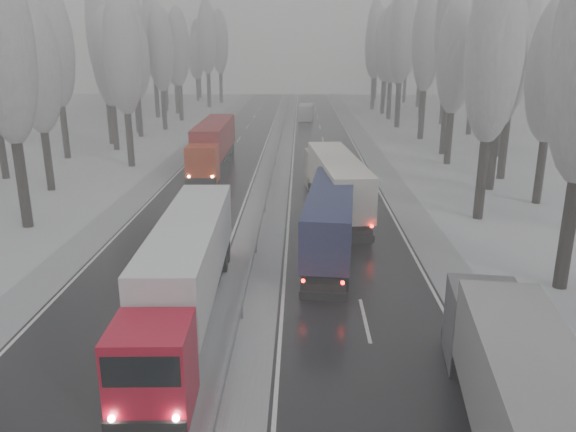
{
  "coord_description": "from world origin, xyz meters",
  "views": [
    {
      "loc": [
        2.46,
        -9.59,
        11.14
      ],
      "look_at": [
        1.8,
        19.98,
        2.2
      ],
      "focal_mm": 35.0,
      "sensor_mm": 36.0,
      "label": 1
    }
  ],
  "objects_px": {
    "truck_cream_box": "(335,178)",
    "truck_grey_tarp": "(536,429)",
    "truck_blue_box": "(332,212)",
    "box_truck_distant": "(306,112)",
    "truck_red_white": "(186,266)",
    "truck_red_red": "(213,142)"
  },
  "relations": [
    {
      "from": "truck_cream_box",
      "to": "truck_red_white",
      "type": "relative_size",
      "value": 1.02
    },
    {
      "from": "truck_red_red",
      "to": "truck_blue_box",
      "type": "bearing_deg",
      "value": -66.73
    },
    {
      "from": "truck_red_white",
      "to": "truck_cream_box",
      "type": "bearing_deg",
      "value": 64.33
    },
    {
      "from": "truck_blue_box",
      "to": "truck_red_white",
      "type": "xyz_separation_m",
      "value": [
        -6.56,
        -8.67,
        0.15
      ]
    },
    {
      "from": "truck_cream_box",
      "to": "truck_red_white",
      "type": "xyz_separation_m",
      "value": [
        -7.15,
        -16.29,
        -0.03
      ]
    },
    {
      "from": "truck_blue_box",
      "to": "truck_cream_box",
      "type": "relative_size",
      "value": 0.93
    },
    {
      "from": "truck_grey_tarp",
      "to": "truck_red_white",
      "type": "distance_m",
      "value": 14.65
    },
    {
      "from": "truck_grey_tarp",
      "to": "box_truck_distant",
      "type": "distance_m",
      "value": 77.93
    },
    {
      "from": "box_truck_distant",
      "to": "truck_red_white",
      "type": "distance_m",
      "value": 67.79
    },
    {
      "from": "truck_red_white",
      "to": "truck_red_red",
      "type": "bearing_deg",
      "value": 94.58
    },
    {
      "from": "truck_blue_box",
      "to": "truck_red_red",
      "type": "xyz_separation_m",
      "value": [
        -10.15,
        22.68,
        0.26
      ]
    },
    {
      "from": "truck_cream_box",
      "to": "box_truck_distant",
      "type": "xyz_separation_m",
      "value": [
        -1.53,
        51.26,
        -1.1
      ]
    },
    {
      "from": "truck_grey_tarp",
      "to": "box_truck_distant",
      "type": "bearing_deg",
      "value": 100.8
    },
    {
      "from": "truck_blue_box",
      "to": "truck_red_red",
      "type": "bearing_deg",
      "value": 119.85
    },
    {
      "from": "truck_blue_box",
      "to": "truck_red_red",
      "type": "distance_m",
      "value": 24.85
    },
    {
      "from": "truck_blue_box",
      "to": "box_truck_distant",
      "type": "relative_size",
      "value": 2.18
    },
    {
      "from": "truck_cream_box",
      "to": "truck_grey_tarp",
      "type": "bearing_deg",
      "value": -88.56
    },
    {
      "from": "truck_blue_box",
      "to": "box_truck_distant",
      "type": "distance_m",
      "value": 58.89
    },
    {
      "from": "box_truck_distant",
      "to": "truck_red_white",
      "type": "height_order",
      "value": "truck_red_white"
    },
    {
      "from": "truck_blue_box",
      "to": "box_truck_distant",
      "type": "xyz_separation_m",
      "value": [
        -0.94,
        58.88,
        -0.93
      ]
    },
    {
      "from": "truck_grey_tarp",
      "to": "box_truck_distant",
      "type": "relative_size",
      "value": 2.29
    },
    {
      "from": "truck_blue_box",
      "to": "truck_cream_box",
      "type": "distance_m",
      "value": 7.64
    }
  ]
}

